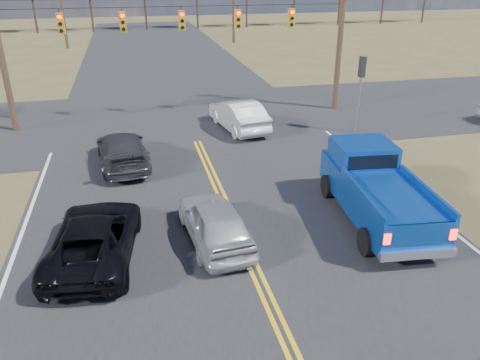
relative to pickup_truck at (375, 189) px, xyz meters
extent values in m
plane|color=brown|center=(-4.71, -5.07, -1.09)|extent=(160.00, 160.00, 0.00)
cube|color=#28282B|center=(-4.71, 4.93, -1.09)|extent=(14.00, 120.00, 0.02)
cube|color=#28282B|center=(-4.71, 12.93, -1.09)|extent=(120.00, 12.00, 0.02)
cylinder|color=#473323|center=(4.29, 12.93, 3.91)|extent=(0.32, 0.32, 10.00)
cylinder|color=black|center=(-4.71, 12.93, 4.91)|extent=(18.00, 0.02, 0.02)
cube|color=#B28C14|center=(-10.71, 12.93, 4.21)|extent=(0.34, 0.24, 1.00)
cylinder|color=#FF0C05|center=(-10.71, 12.79, 4.54)|extent=(0.20, 0.06, 0.20)
cylinder|color=black|center=(-10.71, 12.79, 4.21)|extent=(0.20, 0.06, 0.20)
cylinder|color=black|center=(-10.71, 12.79, 3.88)|extent=(0.20, 0.06, 0.20)
cube|color=black|center=(-10.71, 12.76, 4.65)|extent=(0.24, 0.14, 0.03)
cube|color=#B28C14|center=(-7.71, 12.93, 4.21)|extent=(0.34, 0.24, 1.00)
cylinder|color=#FF0C05|center=(-7.71, 12.79, 4.54)|extent=(0.20, 0.06, 0.20)
cylinder|color=black|center=(-7.71, 12.79, 4.21)|extent=(0.20, 0.06, 0.20)
cylinder|color=black|center=(-7.71, 12.79, 3.88)|extent=(0.20, 0.06, 0.20)
cube|color=black|center=(-7.71, 12.76, 4.65)|extent=(0.24, 0.14, 0.03)
cube|color=#B28C14|center=(-4.71, 12.93, 4.21)|extent=(0.34, 0.24, 1.00)
cylinder|color=#FF0C05|center=(-4.71, 12.79, 4.54)|extent=(0.20, 0.06, 0.20)
cylinder|color=black|center=(-4.71, 12.79, 4.21)|extent=(0.20, 0.06, 0.20)
cylinder|color=black|center=(-4.71, 12.79, 3.88)|extent=(0.20, 0.06, 0.20)
cube|color=black|center=(-4.71, 12.76, 4.65)|extent=(0.24, 0.14, 0.03)
cube|color=#B28C14|center=(-1.71, 12.93, 4.21)|extent=(0.34, 0.24, 1.00)
cylinder|color=#FF0C05|center=(-1.71, 12.79, 4.54)|extent=(0.20, 0.06, 0.20)
cylinder|color=black|center=(-1.71, 12.79, 4.21)|extent=(0.20, 0.06, 0.20)
cylinder|color=black|center=(-1.71, 12.79, 3.88)|extent=(0.20, 0.06, 0.20)
cube|color=black|center=(-1.71, 12.76, 4.65)|extent=(0.24, 0.14, 0.03)
cube|color=#B28C14|center=(1.29, 12.93, 4.21)|extent=(0.34, 0.24, 1.00)
cylinder|color=#FF0C05|center=(1.29, 12.79, 4.54)|extent=(0.20, 0.06, 0.20)
cylinder|color=black|center=(1.29, 12.79, 4.21)|extent=(0.20, 0.06, 0.20)
cylinder|color=black|center=(1.29, 12.79, 3.88)|extent=(0.20, 0.06, 0.20)
cube|color=black|center=(1.29, 12.76, 4.65)|extent=(0.24, 0.14, 0.03)
cylinder|color=slate|center=(3.49, 8.43, 0.51)|extent=(0.12, 0.12, 3.20)
cube|color=black|center=(3.49, 8.43, 2.31)|extent=(0.24, 0.34, 1.00)
cylinder|color=#33261C|center=(-18.71, 54.93, 1.66)|extent=(0.28, 0.28, 5.50)
cylinder|color=#33261C|center=(-11.71, 54.93, 1.66)|extent=(0.28, 0.28, 5.50)
cylinder|color=#33261C|center=(-4.71, 54.93, 1.66)|extent=(0.28, 0.28, 5.50)
cylinder|color=#33261C|center=(2.29, 54.93, 1.66)|extent=(0.28, 0.28, 5.50)
cylinder|color=#33261C|center=(9.29, 54.93, 1.66)|extent=(0.28, 0.28, 5.50)
cylinder|color=#33261C|center=(16.29, 54.93, 1.66)|extent=(0.28, 0.28, 5.50)
cylinder|color=#33261C|center=(23.29, 54.93, 1.66)|extent=(0.28, 0.28, 5.50)
cylinder|color=#33261C|center=(30.29, 54.93, 1.66)|extent=(0.28, 0.28, 5.50)
cylinder|color=#33261C|center=(37.29, 54.93, 1.66)|extent=(0.28, 0.28, 5.50)
cylinder|color=black|center=(-1.25, -2.03, -0.66)|extent=(0.44, 0.90, 0.87)
cylinder|color=black|center=(0.80, -2.25, -0.66)|extent=(0.44, 0.90, 0.87)
cylinder|color=black|center=(-0.84, 1.84, -0.66)|extent=(0.44, 0.90, 0.87)
cylinder|color=black|center=(1.21, 1.63, -0.66)|extent=(0.44, 0.90, 0.87)
cube|color=#0F44A9|center=(-0.02, -0.20, -0.12)|extent=(2.77, 6.04, 1.08)
cube|color=#0F44A9|center=(0.14, 1.36, 0.77)|extent=(2.19, 2.04, 0.78)
cube|color=black|center=(0.05, 0.47, 0.77)|extent=(1.73, 0.25, 0.49)
cube|color=#0F44A9|center=(-1.16, -1.23, 0.53)|extent=(0.48, 3.57, 0.22)
cube|color=#0F44A9|center=(0.88, -1.44, 0.53)|extent=(0.48, 3.57, 0.22)
cube|color=#0F44A9|center=(-0.32, -3.09, 0.10)|extent=(2.16, 0.31, 0.65)
cube|color=silver|center=(-0.33, -3.16, -0.50)|extent=(2.23, 0.43, 0.24)
cube|color=#FF0C05|center=(-1.28, -3.03, 0.04)|extent=(0.20, 0.09, 0.32)
cube|color=#FF0C05|center=(0.62, -3.23, 0.04)|extent=(0.20, 0.09, 0.32)
imported|color=#A7AAAF|center=(-5.51, -0.26, -0.38)|extent=(2.04, 4.30, 1.42)
imported|color=black|center=(-9.09, -0.33, -0.41)|extent=(2.94, 5.21, 1.37)
imported|color=silver|center=(-2.28, 10.43, -0.30)|extent=(2.41, 5.00, 1.58)
imported|color=#333237|center=(-8.26, 6.79, -0.38)|extent=(2.46, 5.06, 1.42)
camera|label=1|loc=(-7.65, -12.66, 6.75)|focal=35.00mm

